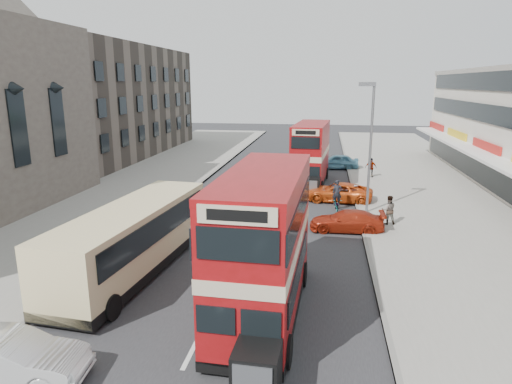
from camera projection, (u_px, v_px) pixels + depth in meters
The scene contains 17 objects.
road_surface at pixel (267, 202), 31.11m from camera, with size 12.00×90.00×0.01m, color #28282B.
pavement_right at pixel (448, 208), 29.30m from camera, with size 12.00×90.00×0.15m, color gray.
pavement_left at pixel (106, 194), 32.88m from camera, with size 12.00×90.00×0.15m, color gray.
kerb_left at pixel (183, 197), 32.00m from camera, with size 0.20×90.00×0.16m, color gray.
kerb_right at pixel (356, 204), 30.18m from camera, with size 0.20×90.00×0.16m, color gray.
brick_terrace at pixel (95, 102), 50.22m from camera, with size 14.00×28.00×12.00m, color #66594C.
street_lamp at pixel (370, 138), 27.08m from camera, with size 1.00×0.20×8.12m.
bus_main at pixel (264, 244), 15.42m from camera, with size 2.80×9.22×5.04m.
bus_second at pixel (311, 154), 35.86m from camera, with size 2.97×8.84×4.79m.
coach at pixel (133, 237), 19.26m from camera, with size 3.53×10.52×2.74m.
car_left_front at pixel (9, 359), 12.25m from camera, with size 1.49×4.26×1.40m, color white.
car_right_a at pixel (347, 221), 24.82m from camera, with size 1.67×4.10×1.19m, color #A02510.
car_right_b at pixel (338, 192), 31.03m from camera, with size 2.17×4.70×1.31m, color #D24D15.
car_right_c at pixel (336, 162), 42.72m from camera, with size 1.69×4.19×1.43m, color #5C9EB9.
pedestrian_near at pixel (389, 210), 25.53m from camera, with size 0.63×0.43×1.71m, color gray.
pedestrian_far at pixel (371, 168), 38.34m from camera, with size 0.97×0.40×1.66m, color gray.
cyclist at pixel (337, 200), 28.82m from camera, with size 0.66×1.57×2.01m.
Camera 1 is at (3.84, -9.81, 8.09)m, focal length 31.29 mm.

